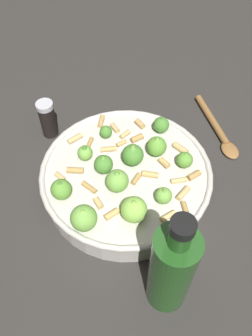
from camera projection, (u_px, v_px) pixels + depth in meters
The scene contains 5 objects.
ground_plane at pixel (126, 188), 0.74m from camera, with size 2.40×2.40×0.00m, color #2D2B28.
cooking_pan at pixel (126, 178), 0.71m from camera, with size 0.34×0.34×0.11m.
pepper_shaker at pixel (48, 119), 0.80m from camera, with size 0.04×0.04×0.09m.
olive_oil_bottle at pixel (171, 269), 0.53m from camera, with size 0.07×0.07×0.24m.
wooden_spoon at pixel (218, 130), 0.83m from camera, with size 0.21×0.06×0.02m.
Camera 1 is at (0.42, -0.06, 0.61)m, focal length 38.04 mm.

